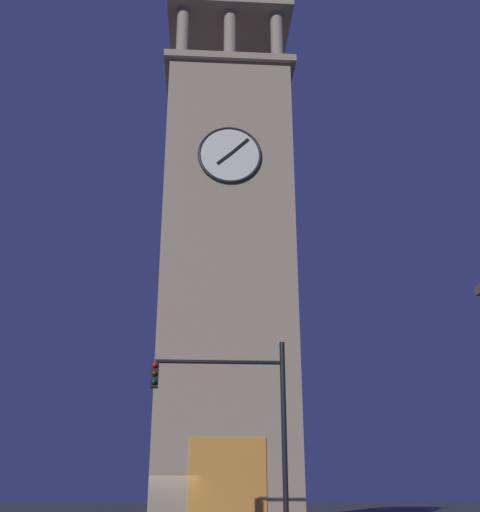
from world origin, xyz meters
The scene contains 2 objects.
clocktower centered at (-2.37, -2.63, 12.28)m, with size 7.01×6.65×29.73m.
traffic_signal_near centered at (-2.43, 8.34, 4.08)m, with size 4.08×0.41×6.24m.
Camera 1 is at (-1.21, 27.04, 1.88)m, focal length 43.10 mm.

